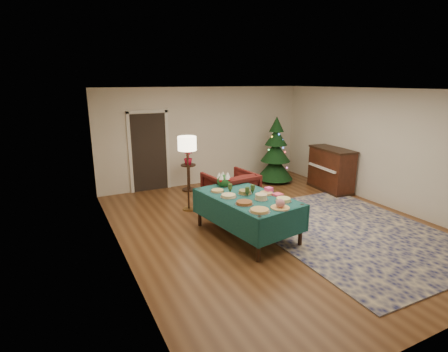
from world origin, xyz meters
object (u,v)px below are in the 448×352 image
floor_lamp (187,148)px  side_table (189,178)px  gift_box (269,190)px  armchair (230,190)px  christmas_tree (276,153)px  buffet_table (247,204)px  piano (331,170)px  potted_plant (188,160)px

floor_lamp → side_table: (0.53, 1.36, -1.08)m
gift_box → side_table: (-0.44, 3.15, -0.49)m
armchair → christmas_tree: (2.31, 1.59, 0.34)m
buffet_table → christmas_tree: bearing=47.4°
piano → christmas_tree: bearing=121.7°
christmas_tree → armchair: bearing=-145.4°
buffet_table → side_table: 3.16m
armchair → potted_plant: armchair is taller
armchair → piano: bearing=177.4°
gift_box → christmas_tree: 3.54m
christmas_tree → gift_box: bearing=-126.9°
buffet_table → christmas_tree: size_ratio=1.14×
armchair → potted_plant: size_ratio=2.54×
buffet_table → piano: bearing=23.0°
floor_lamp → potted_plant: size_ratio=4.23×
gift_box → floor_lamp: size_ratio=0.07×
buffet_table → armchair: armchair is taller
armchair → potted_plant: bearing=-89.1°
gift_box → christmas_tree: bearing=53.1°
floor_lamp → piano: 4.04m
buffet_table → potted_plant: 3.15m
armchair → side_table: (-0.26, 1.91, -0.16)m
gift_box → piano: (2.97, 1.46, -0.27)m
armchair → potted_plant: 1.95m
floor_lamp → piano: bearing=-4.7°
potted_plant → armchair: bearing=-82.3°
buffet_table → potted_plant: bearing=89.3°
gift_box → side_table: 3.21m
christmas_tree → piano: bearing=-58.3°
floor_lamp → piano: size_ratio=1.23×
side_table → piano: bearing=-26.3°
piano → gift_box: bearing=-153.8°
side_table → christmas_tree: 2.63m
gift_box → christmas_tree: size_ratio=0.07×
floor_lamp → side_table: 1.82m
gift_box → potted_plant: potted_plant is taller
floor_lamp → side_table: floor_lamp is taller
armchair → buffet_table: bearing=69.8°
buffet_table → potted_plant: (0.04, 3.14, 0.20)m
buffet_table → gift_box: size_ratio=17.32×
floor_lamp → armchair: bearing=-34.8°
armchair → christmas_tree: bearing=-152.1°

